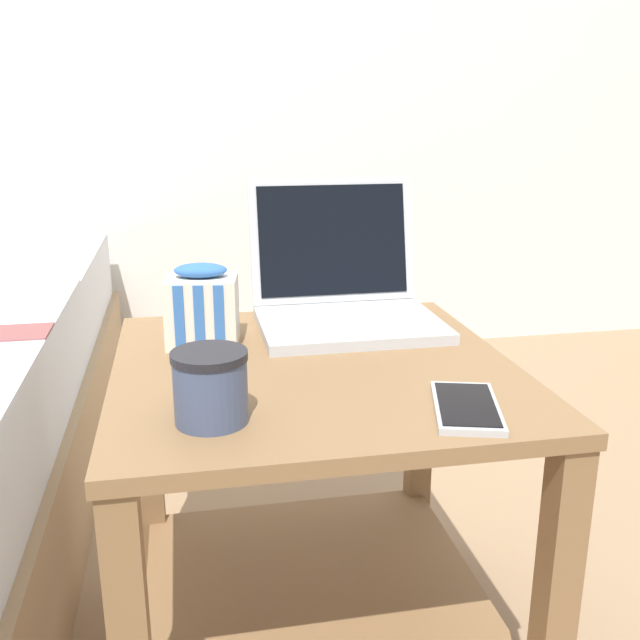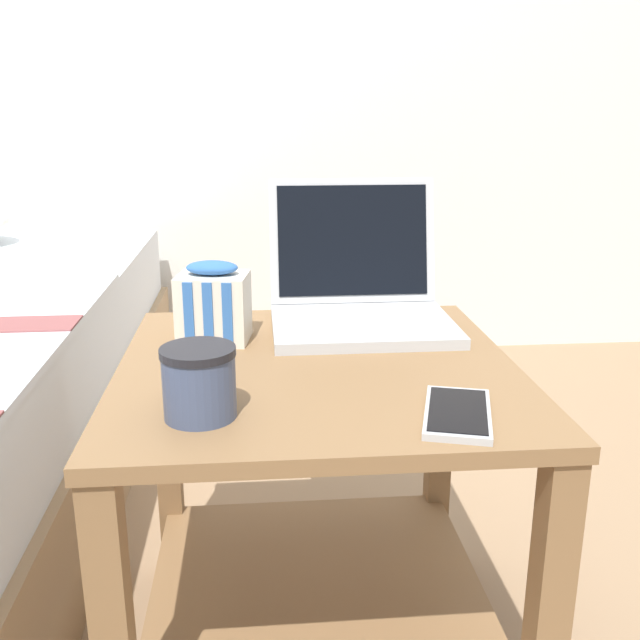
% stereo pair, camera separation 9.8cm
% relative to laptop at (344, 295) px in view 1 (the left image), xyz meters
% --- Properties ---
extents(bedside_table, '(0.58, 0.59, 0.54)m').
position_rel_laptop_xyz_m(bedside_table, '(-0.09, -0.20, -0.24)').
color(bedside_table, olive).
rests_on(bedside_table, ground_plane).
extents(laptop, '(0.30, 0.29, 0.24)m').
position_rel_laptop_xyz_m(laptop, '(0.00, 0.00, 0.00)').
color(laptop, '#B7BABC').
rests_on(laptop, bedside_table).
extents(mug_front_left, '(0.09, 0.13, 0.09)m').
position_rel_laptop_xyz_m(mug_front_left, '(-0.25, -0.37, 0.00)').
color(mug_front_left, '#3F4C6B').
rests_on(mug_front_left, bedside_table).
extents(snack_bag, '(0.12, 0.10, 0.13)m').
position_rel_laptop_xyz_m(snack_bag, '(-0.25, -0.08, 0.01)').
color(snack_bag, silver).
rests_on(snack_bag, bedside_table).
extents(cell_phone, '(0.12, 0.16, 0.01)m').
position_rel_laptop_xyz_m(cell_phone, '(0.06, -0.40, -0.04)').
color(cell_phone, '#B7BABC').
rests_on(cell_phone, bedside_table).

